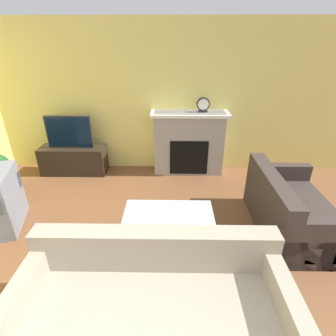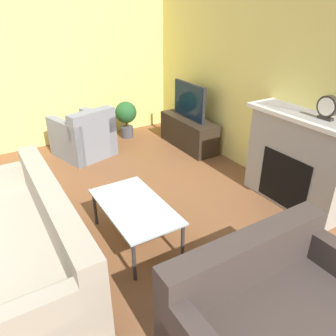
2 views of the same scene
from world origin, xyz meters
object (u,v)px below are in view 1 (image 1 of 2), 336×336
at_px(coffee_table, 168,217).
at_px(mantel_clock, 203,105).
at_px(tv, 69,132).
at_px(couch_sectional, 154,306).
at_px(couch_loveseat, 290,211).

bearing_deg(coffee_table, mantel_clock, 74.07).
bearing_deg(mantel_clock, tv, -177.80).
bearing_deg(tv, coffee_table, -46.42).
relative_size(tv, mantel_clock, 3.18).
bearing_deg(couch_sectional, coffee_table, 84.20).
relative_size(couch_sectional, couch_loveseat, 1.51).
relative_size(couch_loveseat, coffee_table, 1.35).
height_order(tv, coffee_table, tv).
distance_m(couch_sectional, couch_loveseat, 2.22).
xyz_separation_m(tv, mantel_clock, (2.43, 0.09, 0.49)).
relative_size(coffee_table, mantel_clock, 4.21).
distance_m(tv, couch_sectional, 3.54).
bearing_deg(tv, couch_loveseat, -25.43).
height_order(couch_sectional, couch_loveseat, same).
height_order(coffee_table, mantel_clock, mantel_clock).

